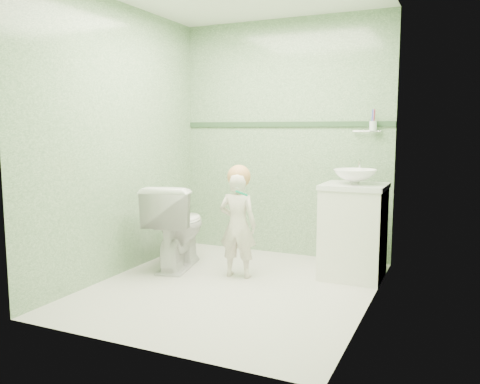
% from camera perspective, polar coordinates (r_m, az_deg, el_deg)
% --- Properties ---
extents(ground, '(2.50, 2.50, 0.00)m').
position_cam_1_polar(ground, '(4.12, -0.88, -11.08)').
color(ground, beige).
rests_on(ground, ground).
extents(room_shell, '(2.50, 2.54, 2.40)m').
position_cam_1_polar(room_shell, '(3.91, -0.91, 5.86)').
color(room_shell, '#6A9267').
rests_on(room_shell, ground).
extents(trim_stripe, '(2.20, 0.02, 0.05)m').
position_cam_1_polar(trim_stripe, '(5.05, 5.16, 7.88)').
color(trim_stripe, '#325132').
rests_on(trim_stripe, room_shell).
extents(vanity, '(0.52, 0.50, 0.80)m').
position_cam_1_polar(vanity, '(4.40, 13.07, -4.65)').
color(vanity, white).
rests_on(vanity, ground).
extents(counter, '(0.54, 0.52, 0.04)m').
position_cam_1_polar(counter, '(4.34, 13.22, 0.65)').
color(counter, white).
rests_on(counter, vanity).
extents(basin, '(0.37, 0.37, 0.13)m').
position_cam_1_polar(basin, '(4.33, 13.26, 1.76)').
color(basin, white).
rests_on(basin, counter).
extents(faucet, '(0.03, 0.13, 0.18)m').
position_cam_1_polar(faucet, '(4.50, 13.75, 2.97)').
color(faucet, silver).
rests_on(faucet, counter).
extents(cup_holder, '(0.26, 0.07, 0.21)m').
position_cam_1_polar(cup_holder, '(4.78, 15.18, 7.45)').
color(cup_holder, silver).
rests_on(cup_holder, room_shell).
extents(toilet, '(0.60, 0.86, 0.79)m').
position_cam_1_polar(toilet, '(4.65, -7.38, -3.93)').
color(toilet, white).
rests_on(toilet, ground).
extents(toddler, '(0.36, 0.25, 0.93)m').
position_cam_1_polar(toddler, '(4.30, -0.26, -3.90)').
color(toddler, beige).
rests_on(toddler, ground).
extents(hair_cap, '(0.21, 0.21, 0.21)m').
position_cam_1_polar(hair_cap, '(4.26, -0.12, 1.82)').
color(hair_cap, tan).
rests_on(hair_cap, toddler).
extents(teal_toothbrush, '(0.11, 0.14, 0.08)m').
position_cam_1_polar(teal_toothbrush, '(4.11, 0.14, -0.08)').
color(teal_toothbrush, '#069B6A').
rests_on(teal_toothbrush, toddler).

